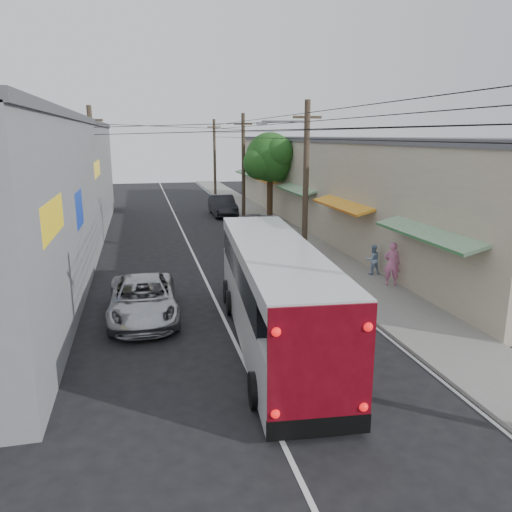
{
  "coord_description": "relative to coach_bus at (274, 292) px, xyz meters",
  "views": [
    {
      "loc": [
        -2.67,
        -10.19,
        6.37
      ],
      "look_at": [
        1.35,
        7.12,
        2.06
      ],
      "focal_mm": 35.0,
      "sensor_mm": 36.0,
      "label": 1
    }
  ],
  "objects": [
    {
      "name": "coach_bus",
      "position": [
        0.0,
        0.0,
        0.0
      ],
      "size": [
        3.26,
        11.07,
        3.15
      ],
      "rotation": [
        0.0,
        0.0,
        -0.09
      ],
      "color": "silver",
      "rests_on": "ground"
    },
    {
      "name": "utility_poles",
      "position": [
        1.92,
        16.24,
        2.5
      ],
      "size": [
        11.8,
        45.28,
        8.0
      ],
      "color": "#473828",
      "rests_on": "ground"
    },
    {
      "name": "building_left",
      "position": [
        -9.71,
        13.9,
        2.02
      ],
      "size": [
        7.2,
        36.0,
        7.25
      ],
      "color": "gray",
      "rests_on": "ground"
    },
    {
      "name": "parked_car_mid",
      "position": [
        3.39,
        16.95,
        -0.95
      ],
      "size": [
        1.69,
        4.04,
        1.37
      ],
      "primitive_type": "imported",
      "rotation": [
        0.0,
        0.0,
        0.02
      ],
      "color": "#26272B",
      "rests_on": "ground"
    },
    {
      "name": "building_right",
      "position": [
        9.78,
        17.91,
        1.52
      ],
      "size": [
        7.09,
        40.0,
        6.25
      ],
      "color": "#B1A78C",
      "rests_on": "ground"
    },
    {
      "name": "pedestrian_near",
      "position": [
        6.39,
        4.39,
        -0.57
      ],
      "size": [
        0.8,
        0.67,
        1.88
      ],
      "primitive_type": "imported",
      "rotation": [
        0.0,
        0.0,
        2.76
      ],
      "color": "pink",
      "rests_on": "sidewalk"
    },
    {
      "name": "parked_car_far",
      "position": [
        2.59,
        25.55,
        -0.81
      ],
      "size": [
        1.76,
        5.01,
        1.65
      ],
      "primitive_type": "imported",
      "rotation": [
        0.0,
        0.0,
        0.0
      ],
      "color": "black",
      "rests_on": "ground"
    },
    {
      "name": "jeepney",
      "position": [
        -3.98,
        3.04,
        -0.92
      ],
      "size": [
        2.38,
        5.14,
        1.43
      ],
      "primitive_type": "imported",
      "rotation": [
        0.0,
        0.0,
        -0.0
      ],
      "color": "#ABACB2",
      "rests_on": "ground"
    },
    {
      "name": "street_tree",
      "position": [
        5.66,
        21.93,
        3.04
      ],
      "size": [
        4.4,
        4.0,
        6.6
      ],
      "color": "#3F2B19",
      "rests_on": "ground"
    },
    {
      "name": "pedestrian_far",
      "position": [
        6.39,
        6.17,
        -0.82
      ],
      "size": [
        0.7,
        0.55,
        1.39
      ],
      "primitive_type": "imported",
      "rotation": [
        0.0,
        0.0,
        3.18
      ],
      "color": "#8DABCD",
      "rests_on": "sidewalk"
    },
    {
      "name": "ground",
      "position": [
        -1.21,
        -4.09,
        -1.63
      ],
      "size": [
        120.0,
        120.0,
        0.0
      ],
      "primitive_type": "plane",
      "color": "black",
      "rests_on": "ground"
    },
    {
      "name": "parked_suv",
      "position": [
        2.82,
        11.38,
        -0.74
      ],
      "size": [
        2.59,
        6.19,
        1.78
      ],
      "primitive_type": "imported",
      "rotation": [
        0.0,
        0.0,
        0.02
      ],
      "color": "#94939A",
      "rests_on": "ground"
    },
    {
      "name": "sidewalk",
      "position": [
        5.29,
        15.91,
        -1.57
      ],
      "size": [
        3.0,
        80.0,
        0.12
      ],
      "primitive_type": "cube",
      "color": "slate",
      "rests_on": "ground"
    }
  ]
}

